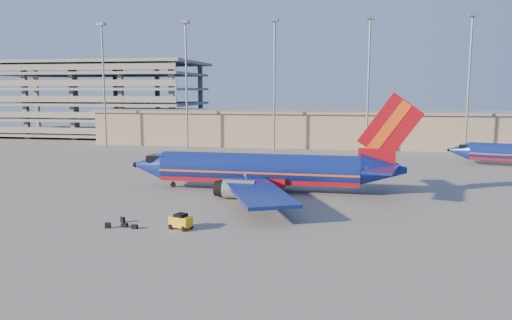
# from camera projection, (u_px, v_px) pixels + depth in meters

# --- Properties ---
(ground) EXTENTS (220.00, 220.00, 0.00)m
(ground) POSITION_uv_depth(u_px,v_px,m) (262.00, 194.00, 64.93)
(ground) COLOR slate
(ground) RESTS_ON ground
(terminal_building) EXTENTS (122.00, 16.00, 8.50)m
(terminal_building) POSITION_uv_depth(u_px,v_px,m) (343.00, 128.00, 119.06)
(terminal_building) COLOR gray
(terminal_building) RESTS_ON ground
(parking_garage) EXTENTS (62.00, 32.00, 21.40)m
(parking_garage) POSITION_uv_depth(u_px,v_px,m) (96.00, 96.00, 146.40)
(parking_garage) COLOR slate
(parking_garage) RESTS_ON ground
(light_mast_row) EXTENTS (101.60, 1.60, 28.65)m
(light_mast_row) POSITION_uv_depth(u_px,v_px,m) (321.00, 70.00, 106.40)
(light_mast_row) COLOR gray
(light_mast_row) RESTS_ON ground
(aircraft_main) EXTENTS (38.91, 37.45, 13.18)m
(aircraft_main) POSITION_uv_depth(u_px,v_px,m) (266.00, 170.00, 66.54)
(aircraft_main) COLOR navy
(aircraft_main) RESTS_ON ground
(baggage_tug) EXTENTS (2.42, 1.91, 1.52)m
(baggage_tug) POSITION_uv_depth(u_px,v_px,m) (181.00, 221.00, 48.54)
(baggage_tug) COLOR yellow
(baggage_tug) RESTS_ON ground
(luggage_pile) EXTENTS (3.27, 2.71, 0.55)m
(luggage_pile) POSITION_uv_depth(u_px,v_px,m) (122.00, 224.00, 49.45)
(luggage_pile) COLOR black
(luggage_pile) RESTS_ON ground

